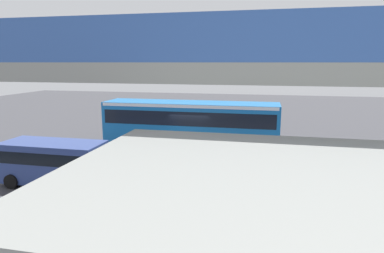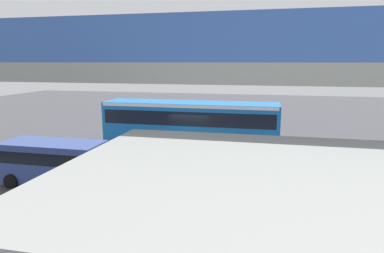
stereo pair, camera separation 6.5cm
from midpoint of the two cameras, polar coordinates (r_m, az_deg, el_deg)
The scene contains 10 objects.
ground at distance 21.91m, azimuth -0.01°, elevation -4.18°, with size 80.00×80.00×0.00m, color #424247.
city_bus at distance 22.06m, azimuth -0.19°, elevation 0.94°, with size 11.54×2.85×3.15m.
parked_van at distance 17.11m, azimuth -22.61°, elevation -5.32°, with size 4.80×2.17×2.05m.
bicycle_red at distance 17.19m, azimuth 26.92°, elevation -8.42°, with size 1.77×0.44×0.96m.
traffic_sign at distance 25.28m, azimuth 5.25°, elevation 2.20°, with size 0.08×0.60×2.80m.
lane_dash_leftmost at distance 24.41m, azimuth 15.50°, elevation -2.99°, with size 2.00×0.20×0.01m, color silver.
lane_dash_left at distance 24.51m, azimuth 6.12°, elevation -2.59°, with size 2.00×0.20×0.01m, color silver.
lane_dash_centre at distance 25.25m, azimuth -2.93°, elevation -2.14°, with size 2.00×0.20×0.01m, color silver.
lane_dash_right at distance 26.58m, azimuth -11.28°, elevation -1.67°, with size 2.00×0.20×0.01m, color silver.
pedestrian_overpass at distance 9.93m, azimuth -15.19°, elevation 7.01°, with size 30.91×2.60×6.83m.
Camera 2 is at (-4.64, 20.63, 5.74)m, focal length 31.05 mm.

